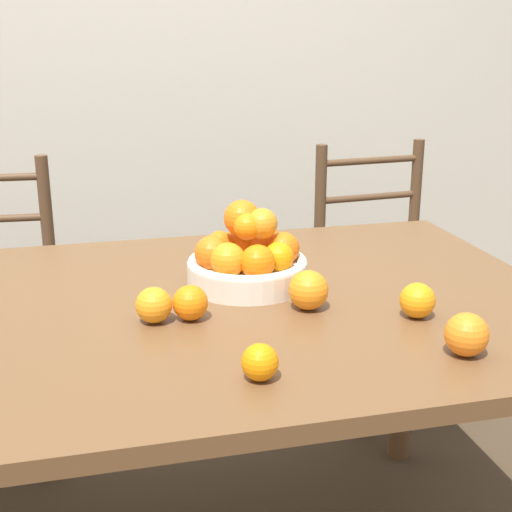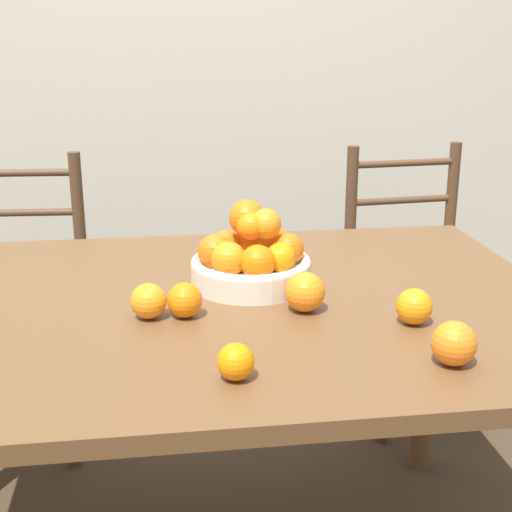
# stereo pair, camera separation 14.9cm
# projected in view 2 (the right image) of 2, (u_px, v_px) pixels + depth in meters

# --- Properties ---
(wall_back) EXTENTS (8.00, 0.06, 2.60)m
(wall_back) POSITION_uv_depth(u_px,v_px,m) (178.00, 28.00, 2.80)
(wall_back) COLOR beige
(wall_back) RESTS_ON ground_plane
(dining_table) EXTENTS (1.49, 1.02, 0.75)m
(dining_table) POSITION_uv_depth(u_px,v_px,m) (213.00, 341.00, 1.53)
(dining_table) COLOR brown
(dining_table) RESTS_ON ground_plane
(fruit_bowl) EXTENTS (0.27, 0.27, 0.19)m
(fruit_bowl) POSITION_uv_depth(u_px,v_px,m) (251.00, 258.00, 1.58)
(fruit_bowl) COLOR silver
(fruit_bowl) RESTS_ON dining_table
(orange_loose_0) EXTENTS (0.07, 0.07, 0.07)m
(orange_loose_0) POSITION_uv_depth(u_px,v_px,m) (148.00, 301.00, 1.40)
(orange_loose_0) COLOR orange
(orange_loose_0) RESTS_ON dining_table
(orange_loose_1) EXTENTS (0.06, 0.06, 0.06)m
(orange_loose_1) POSITION_uv_depth(u_px,v_px,m) (236.00, 362.00, 1.16)
(orange_loose_1) COLOR orange
(orange_loose_1) RESTS_ON dining_table
(orange_loose_2) EXTENTS (0.08, 0.08, 0.08)m
(orange_loose_2) POSITION_uv_depth(u_px,v_px,m) (454.00, 343.00, 1.21)
(orange_loose_2) COLOR orange
(orange_loose_2) RESTS_ON dining_table
(orange_loose_3) EXTENTS (0.07, 0.07, 0.07)m
(orange_loose_3) POSITION_uv_depth(u_px,v_px,m) (414.00, 307.00, 1.37)
(orange_loose_3) COLOR orange
(orange_loose_3) RESTS_ON dining_table
(orange_loose_4) EXTENTS (0.08, 0.08, 0.08)m
(orange_loose_4) POSITION_uv_depth(u_px,v_px,m) (305.00, 292.00, 1.44)
(orange_loose_4) COLOR orange
(orange_loose_4) RESTS_ON dining_table
(orange_loose_5) EXTENTS (0.07, 0.07, 0.07)m
(orange_loose_5) POSITION_uv_depth(u_px,v_px,m) (185.00, 300.00, 1.41)
(orange_loose_5) COLOR orange
(orange_loose_5) RESTS_ON dining_table
(chair_left) EXTENTS (0.45, 0.43, 0.92)m
(chair_left) POSITION_uv_depth(u_px,v_px,m) (17.00, 304.00, 2.28)
(chair_left) COLOR #513823
(chair_left) RESTS_ON ground_plane
(chair_right) EXTENTS (0.45, 0.43, 0.92)m
(chair_right) POSITION_uv_depth(u_px,v_px,m) (414.00, 285.00, 2.45)
(chair_right) COLOR #513823
(chair_right) RESTS_ON ground_plane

